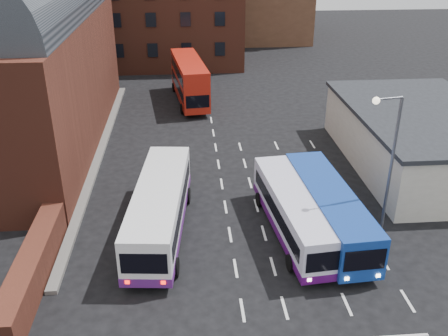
{
  "coord_description": "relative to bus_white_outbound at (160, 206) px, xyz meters",
  "views": [
    {
      "loc": [
        -2.32,
        -18.79,
        16.22
      ],
      "look_at": [
        0.0,
        10.0,
        2.2
      ],
      "focal_mm": 40.0,
      "sensor_mm": 36.0,
      "label": 1
    }
  ],
  "objects": [
    {
      "name": "cream_building",
      "position": [
        19.01,
        7.86,
        0.35
      ],
      "size": [
        10.4,
        16.4,
        4.25
      ],
      "color": "beige",
      "rests_on": "ground"
    },
    {
      "name": "bus_red_double",
      "position": [
        2.14,
        24.17,
        0.5
      ],
      "size": [
        3.74,
        11.05,
        4.33
      ],
      "rotation": [
        0.0,
        0.0,
        3.26
      ],
      "color": "red",
      "rests_on": "ground"
    },
    {
      "name": "brick_terrace",
      "position": [
        -1.99,
        39.86,
        3.69
      ],
      "size": [
        22.0,
        10.0,
        11.0
      ],
      "primitive_type": "cube",
      "color": "brown",
      "rests_on": "ground"
    },
    {
      "name": "railway_station",
      "position": [
        -11.49,
        14.86,
        5.83
      ],
      "size": [
        12.0,
        28.0,
        16.0
      ],
      "color": "#602B1E",
      "rests_on": "ground"
    },
    {
      "name": "bus_white_outbound",
      "position": [
        0.0,
        0.0,
        0.0
      ],
      "size": [
        3.65,
        11.41,
        3.06
      ],
      "rotation": [
        0.0,
        0.0,
        -0.1
      ],
      "color": "white",
      "rests_on": "ground"
    },
    {
      "name": "ground",
      "position": [
        4.01,
        -6.14,
        -1.81
      ],
      "size": [
        180.0,
        180.0,
        0.0
      ],
      "primitive_type": "plane",
      "color": "black"
    },
    {
      "name": "bus_blue",
      "position": [
        9.65,
        -0.76,
        -0.13
      ],
      "size": [
        3.17,
        10.57,
        2.85
      ],
      "rotation": [
        0.0,
        0.0,
        3.21
      ],
      "color": "#123996",
      "rests_on": "ground"
    },
    {
      "name": "street_lamp",
      "position": [
        12.31,
        -1.63,
        3.38
      ],
      "size": [
        1.73,
        0.56,
        8.6
      ],
      "rotation": [
        0.0,
        0.0,
        0.19
      ],
      "color": "#565960",
      "rests_on": "ground"
    },
    {
      "name": "bus_white_inbound",
      "position": [
        7.66,
        -0.82,
        -0.18
      ],
      "size": [
        3.3,
        10.27,
        2.75
      ],
      "rotation": [
        0.0,
        0.0,
        3.24
      ],
      "color": "silver",
      "rests_on": "ground"
    },
    {
      "name": "forecourt_wall",
      "position": [
        -6.19,
        -4.14,
        -0.91
      ],
      "size": [
        1.2,
        10.0,
        1.8
      ],
      "primitive_type": "cube",
      "color": "#602B1E",
      "rests_on": "ground"
    }
  ]
}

